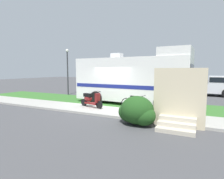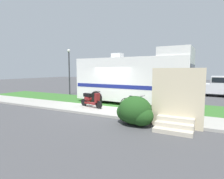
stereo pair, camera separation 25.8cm
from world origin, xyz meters
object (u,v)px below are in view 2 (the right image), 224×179
object	(u,v)px
pickup_truck_far	(215,85)
street_lamp_post	(69,67)
pickup_truck_near	(115,84)
bottle_green	(165,114)
scooter	(90,99)
bicycle	(134,105)
motorhome_rv	(134,79)

from	to	relation	value
pickup_truck_far	street_lamp_post	xyz separation A→B (m)	(-12.12, -5.40, 1.62)
pickup_truck_near	bottle_green	bearing A→B (deg)	-47.56
scooter	pickup_truck_near	size ratio (longest dim) A/B	0.33
scooter	bottle_green	bearing A→B (deg)	-1.88
bicycle	bottle_green	size ratio (longest dim) A/B	6.58
pickup_truck_near	bottle_green	world-z (taller)	pickup_truck_near
scooter	pickup_truck_far	world-z (taller)	pickup_truck_far
bicycle	street_lamp_post	bearing A→B (deg)	150.47
bicycle	pickup_truck_far	xyz separation A→B (m)	(3.85, 10.08, 0.44)
pickup_truck_near	pickup_truck_far	size ratio (longest dim) A/B	0.92
bicycle	pickup_truck_far	bearing A→B (deg)	69.09
motorhome_rv	pickup_truck_far	xyz separation A→B (m)	(4.99, 7.28, -0.76)
pickup_truck_near	street_lamp_post	xyz separation A→B (m)	(-3.75, -2.01, 1.60)
scooter	pickup_truck_far	distance (m)	11.96
motorhome_rv	pickup_truck_far	bearing A→B (deg)	55.58
pickup_truck_far	street_lamp_post	world-z (taller)	street_lamp_post
street_lamp_post	motorhome_rv	bearing A→B (deg)	-14.76
motorhome_rv	bottle_green	distance (m)	4.12
street_lamp_post	bottle_green	bearing A→B (deg)	-25.23
bicycle	street_lamp_post	distance (m)	9.72
pickup_truck_near	pickup_truck_far	bearing A→B (deg)	22.09
scooter	bottle_green	world-z (taller)	scooter
bicycle	pickup_truck_far	distance (m)	10.80
bottle_green	motorhome_rv	bearing A→B (deg)	134.38
scooter	street_lamp_post	bearing A→B (deg)	140.31
scooter	bottle_green	xyz separation A→B (m)	(4.42, -0.15, -0.34)
bicycle	pickup_truck_far	world-z (taller)	pickup_truck_far
motorhome_rv	bottle_green	world-z (taller)	motorhome_rv
bottle_green	street_lamp_post	size ratio (longest dim) A/B	0.06
bicycle	pickup_truck_near	distance (m)	8.08
pickup_truck_near	pickup_truck_far	xyz separation A→B (m)	(8.36, 3.39, -0.02)
pickup_truck_near	street_lamp_post	size ratio (longest dim) A/B	1.21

